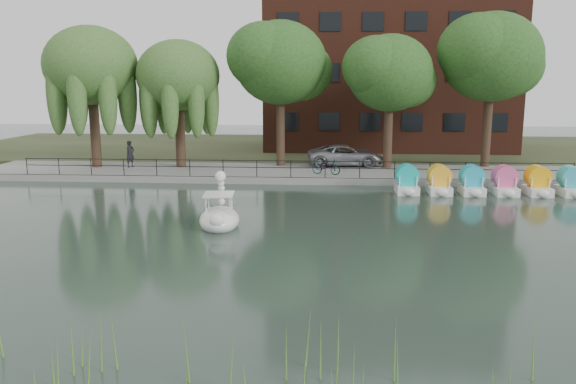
# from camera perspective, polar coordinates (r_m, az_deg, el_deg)

# --- Properties ---
(ground_plane) EXTENTS (120.00, 120.00, 0.00)m
(ground_plane) POSITION_cam_1_polar(r_m,az_deg,el_deg) (20.05, -2.26, -5.81)
(ground_plane) COLOR #34473F
(promenade) EXTENTS (40.00, 6.00, 0.40)m
(promenade) POSITION_cam_1_polar(r_m,az_deg,el_deg) (35.58, 0.58, 1.94)
(promenade) COLOR gray
(promenade) RESTS_ON ground_plane
(kerb) EXTENTS (40.00, 0.25, 0.40)m
(kerb) POSITION_cam_1_polar(r_m,az_deg,el_deg) (32.68, 0.26, 1.13)
(kerb) COLOR gray
(kerb) RESTS_ON ground_plane
(land_strip) EXTENTS (60.00, 22.00, 0.36)m
(land_strip) POSITION_cam_1_polar(r_m,az_deg,el_deg) (49.44, 1.59, 4.46)
(land_strip) COLOR #47512D
(land_strip) RESTS_ON ground_plane
(railing) EXTENTS (32.00, 0.05, 1.00)m
(railing) POSITION_cam_1_polar(r_m,az_deg,el_deg) (32.73, 0.29, 2.82)
(railing) COLOR black
(railing) RESTS_ON promenade
(apartment_building) EXTENTS (20.00, 10.07, 18.00)m
(apartment_building) POSITION_cam_1_polar(r_m,az_deg,el_deg) (49.41, 10.07, 14.96)
(apartment_building) COLOR #4C1E16
(apartment_building) RESTS_ON land_strip
(willow_left) EXTENTS (5.88, 5.88, 9.01)m
(willow_left) POSITION_cam_1_polar(r_m,az_deg,el_deg) (38.68, -19.40, 11.98)
(willow_left) COLOR #473323
(willow_left) RESTS_ON promenade
(willow_mid) EXTENTS (5.32, 5.32, 8.15)m
(willow_mid) POSITION_cam_1_polar(r_m,az_deg,el_deg) (37.35, -11.10, 11.48)
(willow_mid) COLOR #473323
(willow_mid) RESTS_ON promenade
(broadleaf_center) EXTENTS (6.00, 6.00, 9.25)m
(broadleaf_center) POSITION_cam_1_polar(r_m,az_deg,el_deg) (37.23, -0.78, 12.94)
(broadleaf_center) COLOR #473323
(broadleaf_center) RESTS_ON promenade
(broadleaf_right) EXTENTS (5.40, 5.40, 8.32)m
(broadleaf_right) POSITION_cam_1_polar(r_m,az_deg,el_deg) (36.78, 10.32, 11.74)
(broadleaf_right) COLOR #473323
(broadleaf_right) RESTS_ON promenade
(broadleaf_far) EXTENTS (6.30, 6.30, 9.71)m
(broadleaf_far) POSITION_cam_1_polar(r_m,az_deg,el_deg) (39.01, 19.99, 12.70)
(broadleaf_far) COLOR #473323
(broadleaf_far) RESTS_ON promenade
(minivan) EXTENTS (3.13, 5.94, 1.59)m
(minivan) POSITION_cam_1_polar(r_m,az_deg,el_deg) (37.50, 5.84, 3.89)
(minivan) COLOR gray
(minivan) RESTS_ON promenade
(bicycle) EXTENTS (1.04, 1.82, 1.00)m
(bicycle) POSITION_cam_1_polar(r_m,az_deg,el_deg) (33.80, 3.91, 2.64)
(bicycle) COLOR gray
(bicycle) RESTS_ON promenade
(pedestrian) EXTENTS (0.79, 0.86, 1.98)m
(pedestrian) POSITION_cam_1_polar(r_m,az_deg,el_deg) (38.04, -15.75, 3.92)
(pedestrian) COLOR black
(pedestrian) RESTS_ON promenade
(swan_boat) EXTENTS (1.88, 2.74, 2.19)m
(swan_boat) POSITION_cam_1_polar(r_m,az_deg,el_deg) (23.20, -6.97, -2.34)
(swan_boat) COLOR white
(swan_boat) RESTS_ON ground_plane
(pedal_boat_row) EXTENTS (11.35, 1.70, 1.40)m
(pedal_boat_row) POSITION_cam_1_polar(r_m,az_deg,el_deg) (31.81, 21.13, 0.86)
(pedal_boat_row) COLOR white
(pedal_boat_row) RESTS_ON ground_plane
(reed_bank) EXTENTS (24.00, 2.40, 1.20)m
(reed_bank) POSITION_cam_1_polar(r_m,az_deg,el_deg) (10.89, 2.92, -17.48)
(reed_bank) COLOR #669938
(reed_bank) RESTS_ON ground_plane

